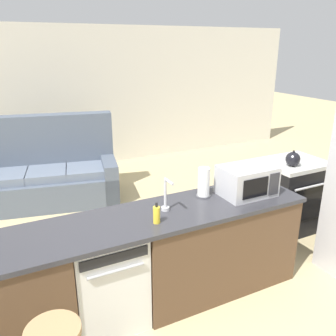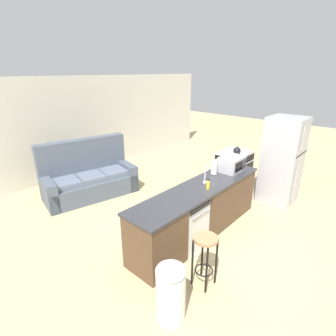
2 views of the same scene
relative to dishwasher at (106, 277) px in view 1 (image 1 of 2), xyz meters
name	(u,v)px [view 1 (image 1 of 2)]	position (x,y,z in m)	size (l,w,h in m)	color
ground_plane	(135,309)	(0.25, 0.00, -0.42)	(24.00, 24.00, 0.00)	tan
wall_back	(63,100)	(0.55, 4.20, 0.88)	(10.00, 0.06, 2.60)	silver
kitchen_counter	(159,262)	(0.49, 0.00, 0.00)	(2.94, 0.66, 0.90)	brown
dishwasher	(106,277)	(0.00, 0.00, 0.00)	(0.58, 0.61, 0.84)	silver
stove_range	(290,195)	(2.60, 0.55, 0.03)	(0.76, 0.68, 0.90)	black
microwave	(247,181)	(1.42, 0.00, 0.62)	(0.50, 0.37, 0.28)	#B7B7BC
sink_faucet	(166,197)	(0.57, 0.02, 0.61)	(0.07, 0.18, 0.30)	silver
paper_towel_roll	(204,183)	(1.03, 0.14, 0.62)	(0.14, 0.14, 0.28)	#4C4C51
soap_bottle	(157,215)	(0.41, -0.14, 0.55)	(0.06, 0.06, 0.18)	yellow
kettle	(293,159)	(2.43, 0.42, 0.56)	(0.21, 0.17, 0.19)	black
couch	(48,175)	(-0.02, 2.83, -0.03)	(2.14, 1.29, 1.27)	#515B6B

